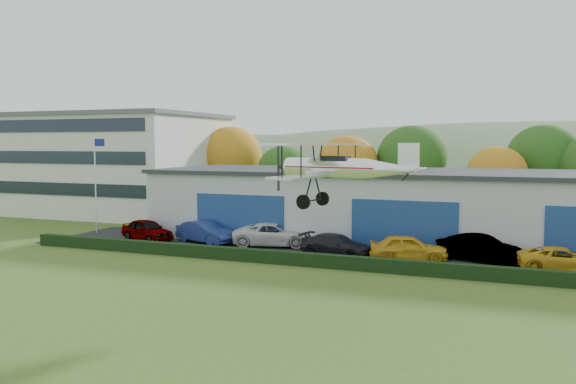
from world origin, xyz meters
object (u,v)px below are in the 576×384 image
at_px(office_block, 116,163).
at_px(car_5, 479,248).
at_px(car_6, 563,259).
at_px(car_0, 147,230).
at_px(flagpole, 96,175).
at_px(hangar, 419,206).
at_px(biplane, 337,166).
at_px(car_1, 205,232).
at_px(car_4, 408,248).
at_px(car_3, 337,245).
at_px(car_2, 275,235).

xyz_separation_m(office_block, car_5, (37.82, -13.71, -4.33)).
bearing_deg(car_6, car_0, 80.70).
bearing_deg(car_5, flagpole, 110.75).
relative_size(hangar, biplane, 5.23).
bearing_deg(car_0, car_1, -59.65).
height_order(hangar, car_0, hangar).
relative_size(office_block, car_4, 4.29).
height_order(office_block, car_3, office_block).
xyz_separation_m(car_4, biplane, (-1.07, -11.72, 5.47)).
bearing_deg(office_block, biplane, -39.48).
relative_size(car_6, biplane, 0.64).
xyz_separation_m(hangar, car_1, (-14.34, -6.95, -1.80)).
bearing_deg(car_6, hangar, 41.31).
xyz_separation_m(car_1, biplane, (13.98, -12.92, 5.48)).
height_order(office_block, car_1, office_block).
distance_m(car_0, car_1, 4.61).
bearing_deg(biplane, car_4, 93.99).
distance_m(flagpole, biplane, 28.24).
bearing_deg(flagpole, car_4, -4.86).
bearing_deg(car_4, car_0, 73.58).
height_order(car_5, biplane, biplane).
bearing_deg(flagpole, car_5, -1.37).
bearing_deg(biplane, flagpole, 159.69).
distance_m(car_1, car_3, 10.55).
height_order(hangar, biplane, biplane).
bearing_deg(car_4, flagpole, 70.07).
distance_m(flagpole, car_4, 25.99).
relative_size(car_3, car_6, 0.99).
relative_size(office_block, car_5, 4.06).
xyz_separation_m(car_0, car_3, (15.01, -0.61, -0.09)).
xyz_separation_m(hangar, car_5, (4.82, -6.69, -1.77)).
bearing_deg(hangar, car_3, -115.01).
relative_size(car_2, car_4, 1.22).
bearing_deg(office_block, car_1, -36.82).
distance_m(car_2, car_5, 13.91).
height_order(flagpole, car_3, flagpole).
height_order(car_0, car_6, car_0).
bearing_deg(car_5, car_1, 112.91).
relative_size(flagpole, car_3, 1.64).
xyz_separation_m(office_block, car_1, (18.66, -13.97, -4.36)).
xyz_separation_m(hangar, car_4, (0.72, -8.16, -1.79)).
height_order(hangar, car_6, hangar).
bearing_deg(car_5, car_4, 131.86).
distance_m(car_0, car_4, 19.61).
relative_size(hangar, car_1, 8.27).
relative_size(flagpole, car_6, 1.62).
bearing_deg(car_1, car_6, -72.34).
distance_m(car_0, biplane, 22.84).
distance_m(car_2, car_4, 9.98).
bearing_deg(car_2, car_3, -125.89).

